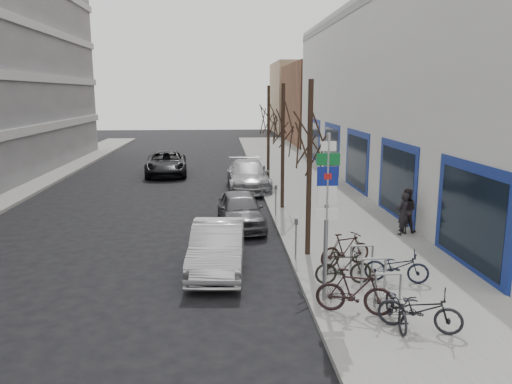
{
  "coord_description": "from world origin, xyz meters",
  "views": [
    {
      "loc": [
        -0.07,
        -11.28,
        5.1
      ],
      "look_at": [
        1.04,
        4.25,
        2.0
      ],
      "focal_mm": 35.0,
      "sensor_mm": 36.0,
      "label": 1
    }
  ],
  "objects": [
    {
      "name": "tree_mid",
      "position": [
        2.6,
        10.0,
        4.1
      ],
      "size": [
        1.8,
        1.8,
        5.5
      ],
      "color": "black",
      "rests_on": "ground"
    },
    {
      "name": "bike_near_left",
      "position": [
        3.69,
        -1.43,
        0.63
      ],
      "size": [
        0.57,
        1.59,
        0.95
      ],
      "primitive_type": "imported",
      "rotation": [
        0.0,
        0.0,
        -0.06
      ],
      "color": "black",
      "rests_on": "sidewalk_east"
    },
    {
      "name": "meter_mid",
      "position": [
        2.15,
        8.5,
        0.92
      ],
      "size": [
        0.1,
        0.08,
        1.27
      ],
      "color": "gray",
      "rests_on": "sidewalk_east"
    },
    {
      "name": "meter_back",
      "position": [
        2.15,
        14.0,
        0.92
      ],
      "size": [
        0.1,
        0.08,
        1.27
      ],
      "color": "gray",
      "rests_on": "sidewalk_east"
    },
    {
      "name": "pedestrian_far",
      "position": [
        6.58,
        5.8,
        0.96
      ],
      "size": [
        0.71,
        0.63,
        1.61
      ],
      "primitive_type": "imported",
      "rotation": [
        0.0,
        0.0,
        2.67
      ],
      "color": "black",
      "rests_on": "sidewalk_east"
    },
    {
      "name": "sidewalk_east",
      "position": [
        4.5,
        10.0,
        0.07
      ],
      "size": [
        5.0,
        70.0,
        0.15
      ],
      "primitive_type": "cube",
      "color": "slate",
      "rests_on": "ground"
    },
    {
      "name": "bike_mid_inner",
      "position": [
        3.11,
        0.95,
        0.62
      ],
      "size": [
        1.54,
        0.47,
        0.93
      ],
      "primitive_type": "imported",
      "rotation": [
        0.0,
        0.0,
        1.58
      ],
      "color": "black",
      "rests_on": "sidewalk_east"
    },
    {
      "name": "parked_car_back",
      "position": [
        1.37,
        14.98,
        0.78
      ],
      "size": [
        2.28,
        5.39,
        1.55
      ],
      "primitive_type": "imported",
      "rotation": [
        0.0,
        0.0,
        0.02
      ],
      "color": "#999A9E",
      "rests_on": "ground"
    },
    {
      "name": "pedestrian_near",
      "position": [
        6.33,
        5.42,
        0.91
      ],
      "size": [
        0.66,
        0.63,
        1.52
      ],
      "primitive_type": "imported",
      "rotation": [
        0.0,
        0.0,
        3.79
      ],
      "color": "black",
      "rests_on": "sidewalk_east"
    },
    {
      "name": "lane_car",
      "position": [
        -3.51,
        20.21,
        0.75
      ],
      "size": [
        2.89,
        5.55,
        1.49
      ],
      "primitive_type": "imported",
      "rotation": [
        0.0,
        0.0,
        0.08
      ],
      "color": "black",
      "rests_on": "ground"
    },
    {
      "name": "highway_sign_pole",
      "position": [
        2.4,
        -0.01,
        2.46
      ],
      "size": [
        0.55,
        0.1,
        4.2
      ],
      "color": "gray",
      "rests_on": "ground"
    },
    {
      "name": "parked_car_front",
      "position": [
        -0.2,
        2.64,
        0.7
      ],
      "size": [
        1.74,
        4.33,
        1.4
      ],
      "primitive_type": "imported",
      "rotation": [
        0.0,
        0.0,
        -0.06
      ],
      "color": "#B4B4B9",
      "rests_on": "ground"
    },
    {
      "name": "bike_far_curb",
      "position": [
        4.09,
        -1.71,
        0.68
      ],
      "size": [
        1.81,
        1.24,
        1.07
      ],
      "primitive_type": "imported",
      "rotation": [
        0.0,
        0.0,
        1.12
      ],
      "color": "black",
      "rests_on": "sidewalk_east"
    },
    {
      "name": "brick_building_far",
      "position": [
        13.0,
        40.0,
        4.0
      ],
      "size": [
        12.0,
        14.0,
        8.0
      ],
      "primitive_type": "cube",
      "color": "brown",
      "rests_on": "ground"
    },
    {
      "name": "bike_near_right",
      "position": [
        2.92,
        -0.83,
        0.69
      ],
      "size": [
        1.86,
        1.09,
        1.08
      ],
      "primitive_type": "imported",
      "rotation": [
        0.0,
        0.0,
        1.24
      ],
      "color": "black",
      "rests_on": "sidewalk_east"
    },
    {
      "name": "bike_rack",
      "position": [
        3.8,
        0.6,
        0.66
      ],
      "size": [
        0.66,
        2.26,
        0.83
      ],
      "color": "gray",
      "rests_on": "sidewalk_east"
    },
    {
      "name": "meter_front",
      "position": [
        2.15,
        3.0,
        0.92
      ],
      "size": [
        0.1,
        0.08,
        1.27
      ],
      "color": "gray",
      "rests_on": "sidewalk_east"
    },
    {
      "name": "tree_far",
      "position": [
        2.6,
        16.5,
        4.1
      ],
      "size": [
        1.8,
        1.8,
        5.5
      ],
      "color": "black",
      "rests_on": "ground"
    },
    {
      "name": "bike_mid_curb",
      "position": [
        4.54,
        0.99,
        0.66
      ],
      "size": [
        1.75,
        0.94,
        1.02
      ],
      "primitive_type": "imported",
      "rotation": [
        0.0,
        0.0,
        1.3
      ],
      "color": "black",
      "rests_on": "sidewalk_east"
    },
    {
      "name": "tree_near",
      "position": [
        2.6,
        3.5,
        4.1
      ],
      "size": [
        1.8,
        1.8,
        5.5
      ],
      "color": "black",
      "rests_on": "ground"
    },
    {
      "name": "ground",
      "position": [
        0.0,
        0.0,
        0.0
      ],
      "size": [
        120.0,
        120.0,
        0.0
      ],
      "primitive_type": "plane",
      "color": "black",
      "rests_on": "ground"
    },
    {
      "name": "parked_car_mid",
      "position": [
        0.66,
        7.41,
        0.69
      ],
      "size": [
        1.93,
        4.15,
        1.37
      ],
      "primitive_type": "imported",
      "rotation": [
        0.0,
        0.0,
        0.08
      ],
      "color": "#4F4E54",
      "rests_on": "ground"
    },
    {
      "name": "tan_building_far",
      "position": [
        13.5,
        55.0,
        4.5
      ],
      "size": [
        13.0,
        12.0,
        9.0
      ],
      "primitive_type": "cube",
      "color": "#937A5B",
      "rests_on": "ground"
    },
    {
      "name": "bike_far_inner",
      "position": [
        3.49,
        2.32,
        0.66
      ],
      "size": [
        1.75,
        1.04,
        1.02
      ],
      "primitive_type": "imported",
      "rotation": [
        0.0,
        0.0,
        1.92
      ],
      "color": "black",
      "rests_on": "sidewalk_east"
    }
  ]
}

